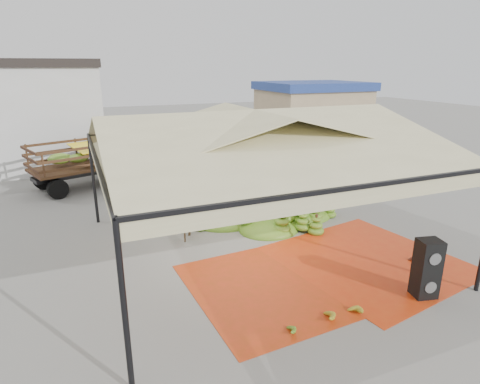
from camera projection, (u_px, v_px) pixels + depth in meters
name	position (u px, v px, depth m)	size (l,w,h in m)	color
ground	(253.00, 250.00, 11.59)	(90.00, 90.00, 0.00)	slate
canopy_tent	(255.00, 137.00, 10.60)	(8.10, 8.10, 4.00)	black
building_tan	(311.00, 114.00, 26.06)	(6.30, 5.30, 4.10)	tan
tarp_left	(280.00, 283.00, 9.81)	(4.24, 4.03, 0.01)	red
tarp_right	(368.00, 260.00, 10.99)	(4.31, 4.53, 0.01)	#C53E12
banana_heap	(267.00, 203.00, 13.84)	(5.11, 4.20, 1.10)	#497017
hand_yellow_a	(326.00, 315.00, 8.40)	(0.50, 0.41, 0.23)	gold
hand_yellow_b	(355.00, 310.00, 8.56)	(0.46, 0.38, 0.21)	#B79224
hand_red_a	(420.00, 268.00, 10.33)	(0.46, 0.38, 0.21)	#511A12
hand_red_b	(415.00, 259.00, 10.81)	(0.46, 0.38, 0.21)	#5F2315
hand_green	(288.00, 329.00, 7.97)	(0.40, 0.33, 0.18)	#3E7919
hanging_bunches	(326.00, 171.00, 9.83)	(1.74, 0.24, 0.20)	#3E821B
speaker_stack	(427.00, 269.00, 9.08)	(0.59, 0.54, 1.40)	black
banana_leaves	(188.00, 239.00, 12.34)	(0.96, 1.36, 3.70)	#237E21
vendor	(190.00, 202.00, 13.25)	(0.58, 0.38, 1.58)	gray
truck_left	(108.00, 155.00, 17.97)	(6.28, 3.93, 2.04)	#53361B
truck_right	(273.00, 146.00, 19.76)	(6.50, 3.88, 2.11)	#4F371A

